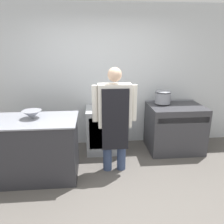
# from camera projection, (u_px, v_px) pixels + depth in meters

# --- Properties ---
(ground_plane) EXTENTS (14.00, 14.00, 0.00)m
(ground_plane) POSITION_uv_depth(u_px,v_px,m) (112.00, 201.00, 2.85)
(ground_plane) COLOR #5B5651
(wall_back) EXTENTS (8.00, 0.05, 2.70)m
(wall_back) POSITION_uv_depth(u_px,v_px,m) (103.00, 78.00, 4.23)
(wall_back) COLOR silver
(wall_back) RESTS_ON ground_plane
(prep_counter) EXTENTS (1.38, 0.79, 0.92)m
(prep_counter) POSITION_uv_depth(u_px,v_px,m) (32.00, 148.00, 3.29)
(prep_counter) COLOR #2D2D33
(prep_counter) RESTS_ON ground_plane
(stove) EXTENTS (1.00, 0.77, 0.90)m
(stove) POSITION_uv_depth(u_px,v_px,m) (174.00, 128.00, 4.18)
(stove) COLOR #38383D
(stove) RESTS_ON ground_plane
(fridge_unit) EXTENTS (0.70, 0.64, 0.83)m
(fridge_unit) POSITION_uv_depth(u_px,v_px,m) (105.00, 129.00, 4.16)
(fridge_unit) COLOR #A8ADB2
(fridge_unit) RESTS_ON ground_plane
(person_cook) EXTENTS (0.68, 0.24, 1.65)m
(person_cook) POSITION_uv_depth(u_px,v_px,m) (115.00, 114.00, 3.31)
(person_cook) COLOR #38476B
(person_cook) RESTS_ON ground_plane
(mixing_bowl) EXTENTS (0.28, 0.28, 0.12)m
(mixing_bowl) POSITION_uv_depth(u_px,v_px,m) (32.00, 114.00, 3.20)
(mixing_bowl) COLOR gray
(mixing_bowl) RESTS_ON prep_counter
(stock_pot) EXTENTS (0.29, 0.29, 0.25)m
(stock_pot) POSITION_uv_depth(u_px,v_px,m) (163.00, 97.00, 4.12)
(stock_pot) COLOR gray
(stock_pot) RESTS_ON stove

